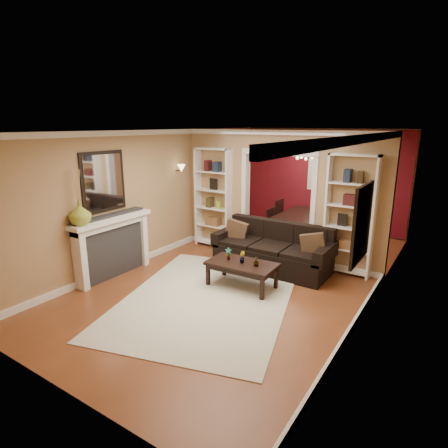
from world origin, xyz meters
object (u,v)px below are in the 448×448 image
Objects in this scene: bookshelf_right at (350,216)px; sofa at (272,247)px; fireplace at (114,247)px; dining_table at (302,226)px; coffee_table at (242,275)px; bookshelf_left at (214,198)px.

sofa is at bearing -155.80° from bookshelf_right.
fireplace reaches higher than dining_table.
dining_table is at bearing 91.44° from coffee_table.
coffee_table is 2.33m from bookshelf_right.
coffee_table is 2.57m from bookshelf_left.
bookshelf_right reaches higher than sofa.
bookshelf_right is at bearing -137.76° from dining_table.
coffee_table is 0.67× the size of dining_table.
sofa is 1.01× the size of bookshelf_right.
bookshelf_right is 4.47m from fireplace.
bookshelf_left is 2.45m from dining_table.
sofa is 1.10m from coffee_table.
coffee_table is 2.47m from fireplace.
dining_table is at bearing 132.24° from bookshelf_right.
bookshelf_left is 1.00× the size of bookshelf_right.
bookshelf_right is at bearing 24.20° from sofa.
dining_table is (2.07, 4.26, -0.26)m from fireplace.
bookshelf_left is at bearing 180.00° from bookshelf_right.
bookshelf_left is 3.10m from bookshelf_right.
sofa is 1.37× the size of fireplace.
bookshelf_left is 1.27× the size of dining_table.
coffee_table is at bearing -93.85° from sofa.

